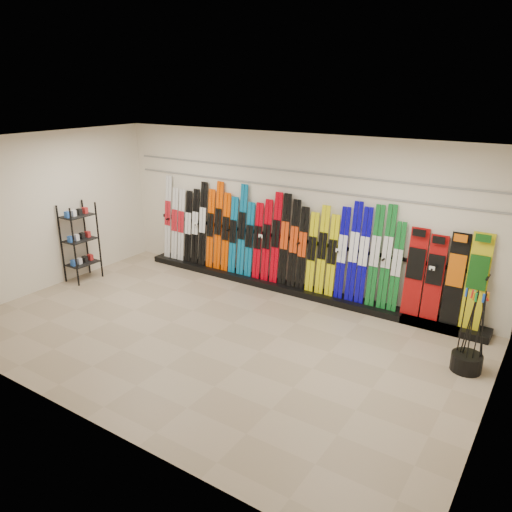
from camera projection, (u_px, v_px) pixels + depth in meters
The scene contains 13 objects.
floor at pixel (213, 336), 7.99m from camera, with size 8.00×8.00×0.00m, color gray.
back_wall at pixel (292, 213), 9.48m from camera, with size 8.00×8.00×0.00m, color beige.
left_wall at pixel (46, 212), 9.57m from camera, with size 5.00×5.00×0.00m, color beige.
right_wall at pixel (500, 309), 5.43m from camera, with size 5.00×5.00×0.00m, color beige.
ceiling at pixel (207, 146), 7.01m from camera, with size 8.00×8.00×0.00m, color silver.
ski_rack_base at pixel (295, 289), 9.66m from camera, with size 8.00×0.40×0.12m, color black.
skis at pixel (267, 239), 9.75m from camera, with size 5.36×0.23×1.84m.
snowboards at pixel (446, 278), 8.05m from camera, with size 1.27×0.24×1.55m.
accessory_rack at pixel (80, 242), 10.07m from camera, with size 0.40×0.60×1.59m, color black.
pole_bin at pixel (466, 362), 7.00m from camera, with size 0.43×0.43×0.25m, color black.
ski_poles at pixel (472, 331), 6.84m from camera, with size 0.36×0.25×1.18m.
slatwall_rail_0 at pixel (292, 187), 9.30m from camera, with size 7.60×0.02×0.03m, color gray.
slatwall_rail_1 at pixel (292, 171), 9.20m from camera, with size 7.60×0.02×0.03m, color gray.
Camera 1 is at (4.48, -5.59, 3.82)m, focal length 35.00 mm.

